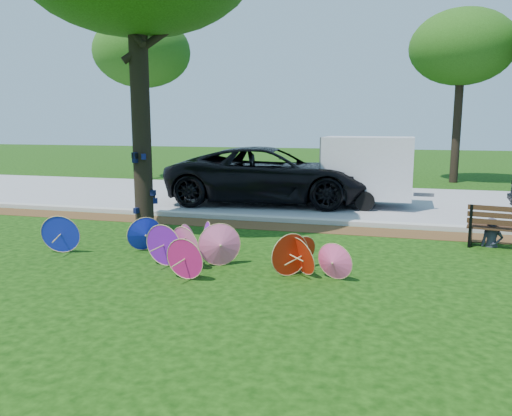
{
  "coord_description": "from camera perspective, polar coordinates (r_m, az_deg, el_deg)",
  "views": [
    {
      "loc": [
        3.16,
        -7.61,
        2.6
      ],
      "look_at": [
        0.5,
        2.0,
        0.9
      ],
      "focal_mm": 35.0,
      "sensor_mm": 36.0,
      "label": 1
    }
  ],
  "objects": [
    {
      "name": "curb",
      "position": [
        13.44,
        1.58,
        -1.23
      ],
      "size": [
        90.0,
        0.3,
        0.12
      ],
      "primitive_type": "cube",
      "color": "#B7B5AD",
      "rests_on": "ground"
    },
    {
      "name": "cargo_trailer",
      "position": [
        15.96,
        12.67,
        4.55
      ],
      "size": [
        2.73,
        1.77,
        2.48
      ],
      "primitive_type": "cube",
      "rotation": [
        0.0,
        0.0,
        -0.03
      ],
      "color": "silver",
      "rests_on": "ground"
    },
    {
      "name": "bg_trees",
      "position": [
        22.59,
        14.32,
        17.44
      ],
      "size": [
        22.39,
        6.72,
        7.4
      ],
      "color": "black",
      "rests_on": "ground"
    },
    {
      "name": "street",
      "position": [
        17.45,
        4.85,
        1.08
      ],
      "size": [
        90.0,
        8.0,
        0.01
      ],
      "primitive_type": "cube",
      "color": "gray",
      "rests_on": "ground"
    },
    {
      "name": "park_bench",
      "position": [
        11.69,
        27.18,
        -1.98
      ],
      "size": [
        1.84,
        0.98,
        0.91
      ],
      "primitive_type": null,
      "rotation": [
        0.0,
        0.0,
        -0.19
      ],
      "color": "black",
      "rests_on": "ground"
    },
    {
      "name": "black_van",
      "position": [
        16.35,
        1.59,
        3.76
      ],
      "size": [
        6.9,
        3.75,
        1.84
      ],
      "primitive_type": "imported",
      "rotation": [
        0.0,
        0.0,
        1.68
      ],
      "color": "black",
      "rests_on": "ground"
    },
    {
      "name": "ground",
      "position": [
        8.64,
        -6.81,
        -7.91
      ],
      "size": [
        90.0,
        90.0,
        0.0
      ],
      "primitive_type": "plane",
      "color": "black",
      "rests_on": "ground"
    },
    {
      "name": "person_left",
      "position": [
        11.65,
        25.5,
        -1.15
      ],
      "size": [
        0.45,
        0.3,
        1.21
      ],
      "primitive_type": "imported",
      "rotation": [
        0.0,
        0.0,
        -0.02
      ],
      "color": "#333545",
      "rests_on": "ground"
    },
    {
      "name": "mulch_strip",
      "position": [
        12.78,
        0.83,
        -2.04
      ],
      "size": [
        90.0,
        1.0,
        0.01
      ],
      "primitive_type": "cube",
      "color": "#472D16",
      "rests_on": "ground"
    },
    {
      "name": "parasol_pile",
      "position": [
        9.28,
        -6.29,
        -4.31
      ],
      "size": [
        6.27,
        2.39,
        0.81
      ],
      "color": "#7012A8",
      "rests_on": "ground"
    }
  ]
}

